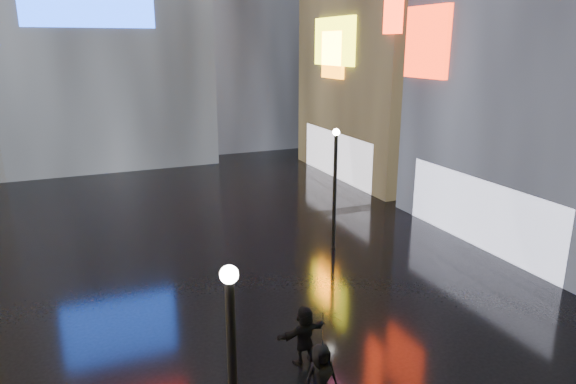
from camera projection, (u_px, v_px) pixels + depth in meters
ground at (212, 259)px, 21.06m from camera, size 140.00×140.00×0.00m
lamp_far at (335, 182)px, 21.42m from camera, size 0.30×0.30×5.20m
pedestrian_4 at (321, 378)px, 12.17m from camera, size 0.88×0.59×1.74m
pedestrian_5 at (304, 335)px, 14.02m from camera, size 1.63×0.77×1.68m
umbrella_2 at (322, 328)px, 11.81m from camera, size 1.42×1.42×0.91m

